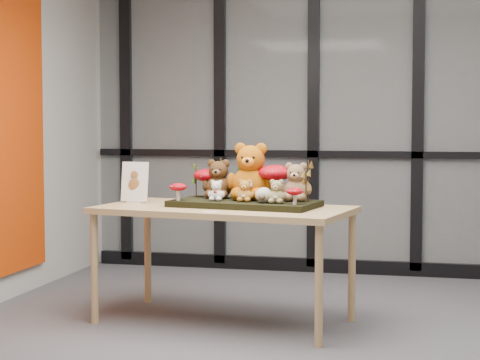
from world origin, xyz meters
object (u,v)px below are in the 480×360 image
(mushroom_front_right, at_px, (295,195))
(sign_holder, at_px, (135,184))
(bear_white_bow, at_px, (217,189))
(mushroom_front_left, at_px, (178,191))
(diorama_tray, at_px, (245,204))
(bear_brown_medium, at_px, (219,177))
(bear_tan_back, at_px, (296,180))
(bear_small_yellow, at_px, (245,189))
(mushroom_back_left, at_px, (208,181))
(display_table, at_px, (224,217))
(plush_cream_hedgehog, at_px, (264,194))
(bear_beige_small, at_px, (277,190))
(mushroom_back_right, at_px, (275,181))
(bear_pooh_yellow, at_px, (251,168))

(mushroom_front_right, xyz_separation_m, sign_holder, (-1.18, 0.27, 0.03))
(bear_white_bow, xyz_separation_m, mushroom_front_left, (-0.25, -0.04, -0.01))
(diorama_tray, xyz_separation_m, bear_brown_medium, (-0.22, 0.14, 0.17))
(bear_tan_back, distance_m, sign_holder, 1.15)
(bear_small_yellow, relative_size, mushroom_back_left, 0.75)
(display_table, bearing_deg, bear_tan_back, 20.01)
(plush_cream_hedgehog, xyz_separation_m, sign_holder, (-0.96, 0.21, 0.03))
(bear_beige_small, xyz_separation_m, sign_holder, (-1.05, 0.22, 0.00))
(bear_white_bow, height_order, bear_beige_small, bear_beige_small)
(bear_brown_medium, bearing_deg, mushroom_front_left, -122.89)
(bear_beige_small, distance_m, sign_holder, 1.07)
(bear_brown_medium, relative_size, bear_tan_back, 1.04)
(display_table, xyz_separation_m, bear_white_bow, (-0.04, -0.02, 0.18))
(display_table, distance_m, diorama_tray, 0.16)
(bear_white_bow, relative_size, plush_cream_hedgehog, 1.37)
(diorama_tray, height_order, bear_white_bow, bear_white_bow)
(mushroom_back_right, height_order, mushroom_front_left, mushroom_back_right)
(bear_pooh_yellow, xyz_separation_m, bear_tan_back, (0.32, -0.04, -0.07))
(bear_beige_small, height_order, mushroom_front_left, bear_beige_small)
(bear_pooh_yellow, relative_size, bear_beige_small, 2.46)
(bear_small_yellow, bearing_deg, diorama_tray, 113.05)
(bear_small_yellow, bearing_deg, sign_holder, 177.87)
(bear_tan_back, distance_m, mushroom_back_left, 0.66)
(bear_brown_medium, distance_m, sign_holder, 0.60)
(display_table, distance_m, bear_tan_back, 0.54)
(bear_pooh_yellow, bearing_deg, bear_beige_small, -35.99)
(diorama_tray, relative_size, bear_tan_back, 3.41)
(display_table, xyz_separation_m, plush_cream_hedgehog, (0.29, -0.08, 0.16))
(sign_holder, bearing_deg, mushroom_front_right, -7.20)
(bear_white_bow, relative_size, mushroom_back_right, 0.58)
(bear_tan_back, bearing_deg, mushroom_back_right, 175.02)
(bear_brown_medium, relative_size, mushroom_front_right, 2.46)
(bear_white_bow, bearing_deg, bear_pooh_yellow, 47.02)
(bear_small_yellow, bearing_deg, bear_beige_small, -4.86)
(bear_brown_medium, xyz_separation_m, bear_small_yellow, (0.23, -0.21, -0.07))
(bear_tan_back, relative_size, mushroom_front_right, 2.36)
(bear_brown_medium, relative_size, bear_beige_small, 1.71)
(diorama_tray, height_order, bear_beige_small, bear_beige_small)
(sign_holder, bearing_deg, bear_small_yellow, -5.72)
(diorama_tray, xyz_separation_m, bear_tan_back, (0.34, 0.05, 0.16))
(bear_beige_small, height_order, plush_cream_hedgehog, bear_beige_small)
(bear_tan_back, height_order, mushroom_front_right, bear_tan_back)
(bear_tan_back, bearing_deg, mushroom_front_left, -159.70)
(sign_holder, bearing_deg, plush_cream_hedgehog, -6.63)
(mushroom_back_right, bearing_deg, bear_brown_medium, 172.84)
(bear_pooh_yellow, xyz_separation_m, bear_brown_medium, (-0.24, 0.05, -0.06))
(bear_white_bow, bearing_deg, mushroom_back_left, 126.70)
(bear_small_yellow, relative_size, sign_holder, 0.57)
(bear_brown_medium, bearing_deg, mushroom_front_right, -19.16)
(bear_brown_medium, bearing_deg, bear_pooh_yellow, -1.78)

